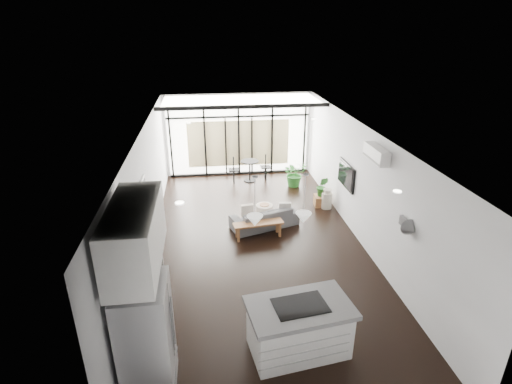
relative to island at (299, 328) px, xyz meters
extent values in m
cube|color=black|center=(-0.21, 3.44, -0.45)|extent=(5.00, 10.00, 0.00)
cube|color=white|center=(-0.21, 3.44, 2.35)|extent=(5.00, 10.00, 0.00)
cube|color=silver|center=(-2.71, 3.44, 0.95)|extent=(0.02, 10.00, 2.80)
cube|color=silver|center=(2.29, 3.44, 0.95)|extent=(0.02, 10.00, 2.80)
cube|color=silver|center=(-0.21, 8.44, 0.95)|extent=(5.00, 0.02, 2.80)
cube|color=silver|center=(-0.21, -1.56, 0.95)|extent=(5.00, 0.02, 2.80)
cube|color=black|center=(-0.21, 8.32, 0.95)|extent=(5.00, 0.20, 2.80)
cube|color=white|center=(-0.21, 7.44, 2.32)|extent=(4.70, 1.90, 0.06)
cube|color=beige|center=(-0.21, 8.39, 0.65)|extent=(3.50, 0.02, 1.60)
cube|color=white|center=(0.00, 0.00, 0.00)|extent=(1.76, 1.19, 0.89)
cube|color=black|center=(0.00, 0.00, 0.45)|extent=(0.90, 0.66, 0.01)
cube|color=#A9AAAE|center=(-2.29, -0.41, 0.45)|extent=(0.69, 0.87, 1.79)
cube|color=white|center=(-2.42, 0.39, 0.74)|extent=(0.61, 0.64, 2.37)
cube|color=white|center=(-2.33, -0.06, 1.90)|extent=(0.62, 1.75, 0.86)
cone|color=white|center=(-0.61, 0.79, 1.57)|extent=(0.26, 0.26, 0.18)
cone|color=white|center=(0.19, 0.79, 1.57)|extent=(0.26, 0.26, 0.18)
imported|color=#454548|center=(0.09, 4.34, -0.10)|extent=(1.83, 1.03, 0.69)
cube|color=brown|center=(-0.15, 3.79, -0.25)|extent=(1.27, 0.46, 0.40)
cylinder|color=beige|center=(0.16, 4.84, -0.26)|extent=(0.49, 0.49, 0.37)
cube|color=brown|center=(1.93, 5.40, -0.30)|extent=(0.44, 0.44, 0.30)
imported|color=#266925|center=(1.48, 6.99, -0.11)|extent=(0.99, 1.05, 0.67)
imported|color=#266925|center=(1.93, 5.40, -0.01)|extent=(0.51, 0.67, 0.26)
cylinder|color=beige|center=(2.03, 5.21, -0.15)|extent=(0.31, 0.31, 0.59)
cube|color=black|center=(0.08, 7.62, -0.12)|extent=(1.41, 0.70, 0.65)
cube|color=black|center=(2.25, 4.44, 0.85)|extent=(0.05, 1.10, 0.65)
cube|color=white|center=(2.17, 2.64, 2.00)|extent=(0.22, 0.90, 0.30)
cube|color=black|center=(-2.68, 2.94, 1.10)|extent=(0.04, 0.70, 0.90)
camera|label=1|loc=(-1.33, -4.89, 4.53)|focal=28.00mm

